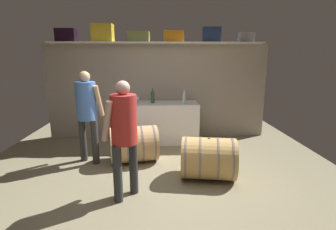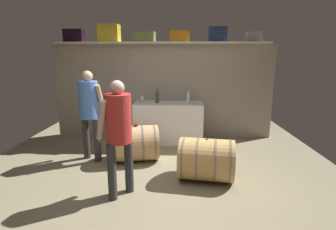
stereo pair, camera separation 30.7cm
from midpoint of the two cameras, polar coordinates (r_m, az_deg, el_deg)
name	(u,v)px [view 2 (the right image)]	position (r m, az deg, el deg)	size (l,w,h in m)	color
ground_plane	(158,171)	(4.26, -0.20, -12.27)	(6.01, 8.13, 0.02)	#7F775B
back_wall_panel	(163,92)	(5.76, 0.48, 5.17)	(4.81, 0.10, 2.06)	gray
high_shelf_board	(163,43)	(5.56, 0.46, 15.68)	(4.43, 0.40, 0.03)	silver
toolcase_black	(74,36)	(5.92, -18.60, 16.29)	(0.39, 0.24, 0.26)	black
toolcase_yellow	(109,33)	(5.71, -11.32, 17.31)	(0.42, 0.28, 0.35)	yellow
toolcase_olive	(144,37)	(5.59, -3.62, 16.89)	(0.44, 0.30, 0.21)	olive
toolcase_orange	(179,36)	(5.57, 4.18, 17.00)	(0.41, 0.19, 0.23)	orange
toolcase_navy	(218,34)	(5.66, 12.53, 17.02)	(0.36, 0.25, 0.30)	navy
toolcase_grey	(254,37)	(5.83, 19.97, 15.96)	(0.30, 0.23, 0.20)	gray
work_cabinet	(168,122)	(5.50, 1.68, -1.62)	(1.43, 0.64, 0.85)	white
wine_bottle_clear	(188,98)	(5.21, 6.19, 3.75)	(0.07, 0.07, 0.29)	#ADC3BA
wine_bottle_green	(157,96)	(5.38, -0.76, 4.13)	(0.08, 0.08, 0.31)	#33522C
wine_glass	(142,98)	(5.41, -4.13, 3.69)	(0.08, 0.08, 0.14)	white
wine_barrel_near	(135,143)	(4.55, -5.37, -6.26)	(0.90, 0.76, 0.63)	tan
wine_barrel_far	(206,159)	(3.91, 10.76, -9.68)	(0.88, 0.73, 0.64)	tan
tasting_cup	(136,125)	(4.45, -5.09, -2.18)	(0.06, 0.06, 0.04)	red
winemaker_pouring	(90,107)	(4.55, -15.14, 1.81)	(0.50, 0.46, 1.57)	#343434
visitor_tasting	(119,127)	(3.26, -8.25, -2.72)	(0.45, 0.47, 1.52)	#2D2F31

